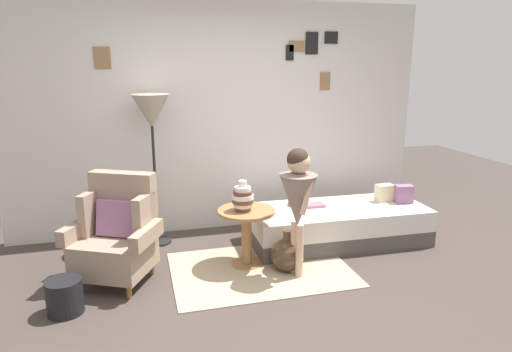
{
  "coord_description": "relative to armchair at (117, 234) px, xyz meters",
  "views": [
    {
      "loc": [
        -0.95,
        -3.15,
        1.92
      ],
      "look_at": [
        0.15,
        0.95,
        0.85
      ],
      "focal_mm": 31.6,
      "sensor_mm": 36.0,
      "label": 1
    }
  ],
  "objects": [
    {
      "name": "armchair",
      "position": [
        0.0,
        0.0,
        0.0
      ],
      "size": [
        0.9,
        0.82,
        0.97
      ],
      "color": "olive",
      "rests_on": "ground"
    },
    {
      "name": "magazine_basket",
      "position": [
        -0.4,
        -0.48,
        -0.3
      ],
      "size": [
        0.28,
        0.28,
        0.28
      ],
      "primitive_type": "cylinder",
      "color": "black",
      "rests_on": "ground"
    },
    {
      "name": "daybed",
      "position": [
        2.29,
        0.3,
        -0.24
      ],
      "size": [
        1.92,
        0.84,
        0.4
      ],
      "color": "#4C4742",
      "rests_on": "ground"
    },
    {
      "name": "pillow_head",
      "position": [
        3.06,
        0.27,
        0.06
      ],
      "size": [
        0.21,
        0.15,
        0.2
      ],
      "primitive_type": "cube",
      "rotation": [
        0.0,
        0.0,
        -0.15
      ],
      "color": "gray",
      "rests_on": "daybed"
    },
    {
      "name": "demijohn_near",
      "position": [
        1.53,
        -0.22,
        -0.28
      ],
      "size": [
        0.32,
        0.32,
        0.4
      ],
      "color": "#473323",
      "rests_on": "ground"
    },
    {
      "name": "ground_plane",
      "position": [
        1.17,
        -0.8,
        -0.44
      ],
      "size": [
        12.0,
        12.0,
        0.0
      ],
      "primitive_type": "plane",
      "color": "#423833"
    },
    {
      "name": "pillow_mid",
      "position": [
        2.89,
        0.38,
        0.06
      ],
      "size": [
        0.2,
        0.13,
        0.19
      ],
      "primitive_type": "cube",
      "rotation": [
        0.0,
        0.0,
        0.08
      ],
      "color": "beige",
      "rests_on": "daybed"
    },
    {
      "name": "rug",
      "position": [
        1.29,
        -0.15,
        -0.43
      ],
      "size": [
        1.68,
        1.18,
        0.01
      ],
      "primitive_type": "cube",
      "color": "tan",
      "rests_on": "ground"
    },
    {
      "name": "side_table",
      "position": [
        1.19,
        0.0,
        -0.04
      ],
      "size": [
        0.55,
        0.55,
        0.56
      ],
      "color": "#9E7042",
      "rests_on": "ground"
    },
    {
      "name": "gallery_wall",
      "position": [
        1.18,
        1.15,
        0.86
      ],
      "size": [
        4.8,
        0.12,
        2.6
      ],
      "color": "silver",
      "rests_on": "ground"
    },
    {
      "name": "vase_striped",
      "position": [
        1.15,
        -0.01,
        0.25
      ],
      "size": [
        0.2,
        0.2,
        0.29
      ],
      "color": "brown",
      "rests_on": "side_table"
    },
    {
      "name": "person_child",
      "position": [
        1.58,
        -0.33,
        0.34
      ],
      "size": [
        0.34,
        0.34,
        1.2
      ],
      "color": "#D8AD8E",
      "rests_on": "ground"
    },
    {
      "name": "floor_lamp",
      "position": [
        0.39,
        0.8,
        0.94
      ],
      "size": [
        0.39,
        0.39,
        1.61
      ],
      "color": "black",
      "rests_on": "ground"
    },
    {
      "name": "book_on_daybed",
      "position": [
        2.04,
        0.4,
        -0.02
      ],
      "size": [
        0.22,
        0.17,
        0.03
      ],
      "primitive_type": "cube",
      "rotation": [
        0.0,
        0.0,
        -0.03
      ],
      "color": "#A1657E",
      "rests_on": "daybed"
    }
  ]
}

